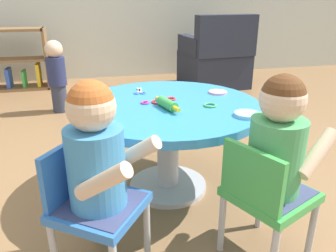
{
  "coord_description": "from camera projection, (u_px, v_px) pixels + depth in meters",
  "views": [
    {
      "loc": [
        -0.39,
        -1.64,
        1.05
      ],
      "look_at": [
        0.0,
        0.0,
        0.38
      ],
      "focal_mm": 35.74,
      "sensor_mm": 36.0,
      "label": 1
    }
  ],
  "objects": [
    {
      "name": "cookie_cutter_3",
      "position": [
        210.0,
        105.0,
        1.72
      ],
      "size": [
        0.07,
        0.07,
        0.01
      ],
      "primitive_type": "torus",
      "color": "#4CB259",
      "rests_on": "craft_table"
    },
    {
      "name": "cookie_cutter_1",
      "position": [
        171.0,
        99.0,
        1.82
      ],
      "size": [
        0.06,
        0.06,
        0.01
      ],
      "primitive_type": "torus",
      "color": "red",
      "rests_on": "craft_table"
    },
    {
      "name": "craft_scissors",
      "position": [
        140.0,
        92.0,
        1.96
      ],
      "size": [
        0.08,
        0.14,
        0.01
      ],
      "color": "silver",
      "rests_on": "craft_table"
    },
    {
      "name": "toddler_standing",
      "position": [
        57.0,
        74.0,
        3.1
      ],
      "size": [
        0.17,
        0.17,
        0.67
      ],
      "color": "#33384C",
      "rests_on": "ground"
    },
    {
      "name": "playdough_blob_1",
      "position": [
        218.0,
        92.0,
        1.95
      ],
      "size": [
        0.11,
        0.11,
        0.01
      ],
      "primitive_type": "cylinder",
      "color": "pink",
      "rests_on": "craft_table"
    },
    {
      "name": "armchair_dark",
      "position": [
        215.0,
        61.0,
        4.02
      ],
      "size": [
        0.76,
        0.77,
        0.85
      ],
      "color": "#232838",
      "rests_on": "ground"
    },
    {
      "name": "rolling_pin",
      "position": [
        167.0,
        104.0,
        1.67
      ],
      "size": [
        0.09,
        0.23,
        0.05
      ],
      "color": "green",
      "rests_on": "craft_table"
    },
    {
      "name": "cookie_cutter_0",
      "position": [
        158.0,
        102.0,
        1.77
      ],
      "size": [
        0.07,
        0.07,
        0.01
      ],
      "primitive_type": "torus",
      "color": "red",
      "rests_on": "craft_table"
    },
    {
      "name": "seated_child_left",
      "position": [
        96.0,
        152.0,
        1.17
      ],
      "size": [
        0.44,
        0.42,
        0.51
      ],
      "color": "#3F4772",
      "rests_on": "ground"
    },
    {
      "name": "ground_plane",
      "position": [
        168.0,
        187.0,
        1.95
      ],
      "size": [
        10.0,
        10.0,
        0.0
      ],
      "primitive_type": "plane",
      "color": "olive"
    },
    {
      "name": "cookie_cutter_2",
      "position": [
        145.0,
        103.0,
        1.76
      ],
      "size": [
        0.05,
        0.05,
        0.01
      ],
      "primitive_type": "torus",
      "color": "#D83FA5",
      "rests_on": "craft_table"
    },
    {
      "name": "bookshelf_low",
      "position": [
        7.0,
        63.0,
        3.86
      ],
      "size": [
        0.93,
        0.28,
        0.7
      ],
      "color": "olive",
      "rests_on": "ground"
    },
    {
      "name": "child_chair_left",
      "position": [
        92.0,
        204.0,
        1.27
      ],
      "size": [
        0.42,
        0.42,
        0.54
      ],
      "color": "#B7B7BC",
      "rests_on": "ground"
    },
    {
      "name": "craft_table",
      "position": [
        168.0,
        122.0,
        1.8
      ],
      "size": [
        0.99,
        0.99,
        0.51
      ],
      "color": "silver",
      "rests_on": "ground"
    },
    {
      "name": "playdough_blob_0",
      "position": [
        247.0,
        114.0,
        1.57
      ],
      "size": [
        0.12,
        0.12,
        0.02
      ],
      "primitive_type": "cylinder",
      "color": "#8CCCF2",
      "rests_on": "craft_table"
    },
    {
      "name": "seated_child_right",
      "position": [
        278.0,
        141.0,
        1.26
      ],
      "size": [
        0.43,
        0.39,
        0.51
      ],
      "color": "#3F4772",
      "rests_on": "ground"
    },
    {
      "name": "child_chair_right",
      "position": [
        265.0,
        196.0,
        1.32
      ],
      "size": [
        0.4,
        0.4,
        0.54
      ],
      "color": "#B7B7BC",
      "rests_on": "ground"
    }
  ]
}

